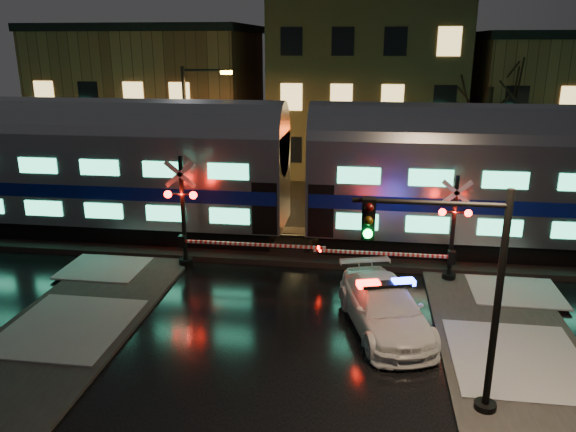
# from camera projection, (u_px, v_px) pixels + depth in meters

# --- Properties ---
(ground) EXTENTS (120.00, 120.00, 0.00)m
(ground) POSITION_uv_depth(u_px,v_px,m) (294.00, 300.00, 18.94)
(ground) COLOR black
(ground) RESTS_ON ground
(ballast) EXTENTS (90.00, 4.20, 0.24)m
(ballast) POSITION_uv_depth(u_px,v_px,m) (309.00, 246.00, 23.63)
(ballast) COLOR black
(ballast) RESTS_ON ground
(sidewalk_left) EXTENTS (4.00, 20.00, 0.12)m
(sidewalk_left) POSITION_uv_depth(u_px,v_px,m) (7.00, 386.00, 14.12)
(sidewalk_left) COLOR #2D2D2D
(sidewalk_left) RESTS_ON ground
(building_left) EXTENTS (14.00, 10.00, 9.00)m
(building_left) POSITION_uv_depth(u_px,v_px,m) (154.00, 99.00, 40.16)
(building_left) COLOR brown
(building_left) RESTS_ON ground
(building_mid) EXTENTS (12.00, 11.00, 11.50)m
(building_mid) POSITION_uv_depth(u_px,v_px,m) (366.00, 82.00, 38.25)
(building_mid) COLOR brown
(building_mid) RESTS_ON ground
(building_right) EXTENTS (12.00, 10.00, 8.50)m
(building_right) POSITION_uv_depth(u_px,v_px,m) (566.00, 108.00, 36.48)
(building_right) COLOR brown
(building_right) RESTS_ON ground
(train) EXTENTS (51.00, 3.12, 5.92)m
(train) POSITION_uv_depth(u_px,v_px,m) (297.00, 170.00, 22.74)
(train) COLOR black
(train) RESTS_ON ballast
(police_car) EXTENTS (3.30, 5.32, 1.60)m
(police_car) POSITION_uv_depth(u_px,v_px,m) (385.00, 307.00, 16.84)
(police_car) COLOR white
(police_car) RESTS_ON ground
(crossing_signal_right) EXTENTS (5.58, 0.65, 3.95)m
(crossing_signal_right) POSITION_uv_depth(u_px,v_px,m) (442.00, 239.00, 19.96)
(crossing_signal_right) COLOR black
(crossing_signal_right) RESTS_ON ground
(crossing_signal_left) EXTENTS (6.15, 0.67, 4.35)m
(crossing_signal_left) POSITION_uv_depth(u_px,v_px,m) (192.00, 223.00, 21.15)
(crossing_signal_left) COLOR black
(crossing_signal_left) RESTS_ON ground
(traffic_light) EXTENTS (3.52, 0.66, 5.44)m
(traffic_light) POSITION_uv_depth(u_px,v_px,m) (458.00, 299.00, 12.42)
(traffic_light) COLOR black
(traffic_light) RESTS_ON ground
(streetlight) EXTENTS (2.44, 0.26, 7.29)m
(streetlight) POSITION_uv_depth(u_px,v_px,m) (191.00, 132.00, 27.04)
(streetlight) COLOR black
(streetlight) RESTS_ON ground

